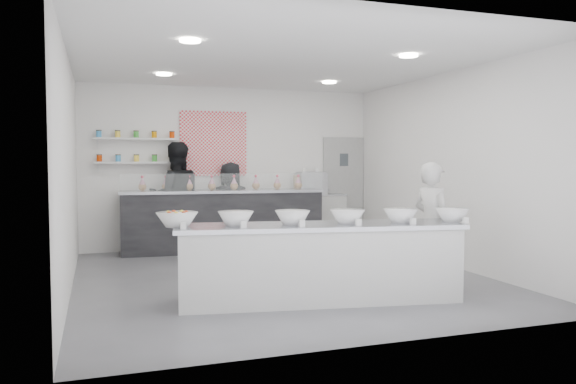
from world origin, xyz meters
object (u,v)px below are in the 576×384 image
object	(u,v)px
prep_counter	(320,263)
staff_right	(231,206)
woman_prep	(432,225)
espresso_ledge	(312,219)
espresso_machine	(311,184)
staff_left	(176,197)
back_bar	(223,221)

from	to	relation	value
prep_counter	staff_right	world-z (taller)	staff_right
prep_counter	woman_prep	size ratio (longest dim) A/B	2.05
espresso_ledge	espresso_machine	distance (m)	0.70
prep_counter	staff_left	size ratio (longest dim) A/B	1.69
woman_prep	prep_counter	bearing A→B (deg)	84.36
woman_prep	staff_left	size ratio (longest dim) A/B	0.82
prep_counter	staff_left	world-z (taller)	staff_left
prep_counter	espresso_ledge	size ratio (longest dim) A/B	2.52
woman_prep	staff_right	world-z (taller)	woman_prep
prep_counter	staff_left	bearing A→B (deg)	114.31
back_bar	staff_right	distance (m)	0.40
prep_counter	back_bar	size ratio (longest dim) A/B	0.93
prep_counter	staff_left	distance (m)	4.32
espresso_ledge	woman_prep	distance (m)	3.97
staff_left	espresso_machine	bearing A→B (deg)	179.77
espresso_machine	woman_prep	distance (m)	3.98
espresso_machine	staff_left	world-z (taller)	staff_left
prep_counter	espresso_machine	distance (m)	4.51
back_bar	espresso_machine	bearing A→B (deg)	14.05
espresso_ledge	staff_left	distance (m)	2.69
back_bar	prep_counter	bearing A→B (deg)	-80.85
espresso_ledge	espresso_machine	size ratio (longest dim) A/B	2.41
espresso_machine	woman_prep	size ratio (longest dim) A/B	0.34
espresso_machine	staff_right	world-z (taller)	staff_right
prep_counter	woman_prep	world-z (taller)	woman_prep
espresso_ledge	espresso_machine	bearing A→B (deg)	180.00
woman_prep	back_bar	bearing A→B (deg)	14.41
staff_left	staff_right	size ratio (longest dim) A/B	1.22
back_bar	espresso_machine	size ratio (longest dim) A/B	6.55
woman_prep	espresso_machine	bearing A→B (deg)	-11.57
back_bar	staff_left	xyz separation A→B (m)	(-0.81, 0.25, 0.43)
prep_counter	espresso_ledge	xyz separation A→B (m)	(1.53, 4.19, 0.04)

